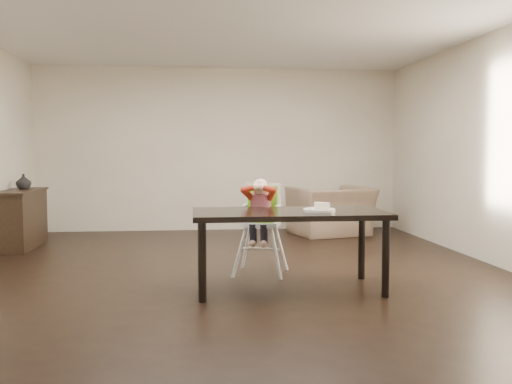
% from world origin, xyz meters
% --- Properties ---
extents(ground, '(7.00, 7.00, 0.00)m').
position_xyz_m(ground, '(0.00, 0.00, 0.00)').
color(ground, black).
rests_on(ground, ground).
extents(room_walls, '(6.02, 7.02, 2.71)m').
position_xyz_m(room_walls, '(0.00, 0.00, 1.86)').
color(room_walls, beige).
rests_on(room_walls, ground).
extents(dining_table, '(1.80, 0.90, 0.75)m').
position_xyz_m(dining_table, '(0.46, -0.77, 0.67)').
color(dining_table, black).
rests_on(dining_table, ground).
extents(high_chair, '(0.53, 0.53, 1.02)m').
position_xyz_m(high_chair, '(0.28, -0.02, 0.72)').
color(high_chair, white).
rests_on(high_chair, ground).
extents(plate, '(0.32, 0.32, 0.08)m').
position_xyz_m(plate, '(0.73, -0.87, 0.78)').
color(plate, white).
rests_on(plate, dining_table).
extents(armchair, '(1.31, 1.02, 1.01)m').
position_xyz_m(armchair, '(1.71, 2.70, 0.51)').
color(armchair, '#94785E').
rests_on(armchair, ground).
extents(sideboard, '(0.44, 1.26, 0.79)m').
position_xyz_m(sideboard, '(-2.78, 1.97, 0.40)').
color(sideboard, black).
rests_on(sideboard, ground).
extents(vase, '(0.26, 0.26, 0.20)m').
position_xyz_m(vase, '(-2.78, 2.14, 0.89)').
color(vase, '#99999E').
rests_on(vase, sideboard).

